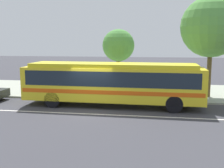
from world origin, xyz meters
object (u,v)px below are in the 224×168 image
object	(u,v)px
pedestrian_waiting_near_sign	(204,88)
bus_stop_sign	(169,77)
transit_bus	(113,81)
street_tree_near_stop	(118,46)
street_tree_mid_block	(211,27)
pedestrian_standing_by_tree	(141,83)
pedestrian_walking_along_curb	(195,85)

from	to	relation	value
pedestrian_waiting_near_sign	bus_stop_sign	bearing A→B (deg)	170.57
bus_stop_sign	transit_bus	bearing A→B (deg)	-149.29
pedestrian_waiting_near_sign	street_tree_near_stop	xyz separation A→B (m)	(-6.15, 2.70, 2.69)
transit_bus	street_tree_mid_block	world-z (taller)	street_tree_mid_block
bus_stop_sign	street_tree_mid_block	world-z (taller)	street_tree_mid_block
street_tree_near_stop	street_tree_mid_block	xyz separation A→B (m)	(6.70, -0.96, 1.34)
pedestrian_standing_by_tree	bus_stop_sign	bearing A→B (deg)	-21.85
pedestrian_waiting_near_sign	street_tree_mid_block	bearing A→B (deg)	72.31
transit_bus	pedestrian_standing_by_tree	world-z (taller)	transit_bus
street_tree_near_stop	transit_bus	bearing A→B (deg)	-86.72
street_tree_near_stop	street_tree_mid_block	size ratio (longest dim) A/B	0.69
pedestrian_waiting_near_sign	pedestrian_standing_by_tree	world-z (taller)	pedestrian_standing_by_tree
pedestrian_waiting_near_sign	bus_stop_sign	xyz separation A→B (m)	(-2.29, 0.38, 0.58)
pedestrian_waiting_near_sign	street_tree_mid_block	xyz separation A→B (m)	(0.56, 1.74, 4.03)
street_tree_near_stop	street_tree_mid_block	bearing A→B (deg)	-8.12
pedestrian_waiting_near_sign	transit_bus	bearing A→B (deg)	-163.36
pedestrian_walking_along_curb	transit_bus	bearing A→B (deg)	-156.63
transit_bus	street_tree_mid_block	distance (m)	8.13
pedestrian_walking_along_curb	street_tree_near_stop	world-z (taller)	street_tree_near_stop
bus_stop_sign	street_tree_near_stop	bearing A→B (deg)	148.98
transit_bus	pedestrian_waiting_near_sign	xyz separation A→B (m)	(5.89, 1.76, -0.53)
pedestrian_walking_along_curb	street_tree_mid_block	bearing A→B (deg)	47.84
pedestrian_waiting_near_sign	pedestrian_standing_by_tree	bearing A→B (deg)	164.63
pedestrian_standing_by_tree	street_tree_mid_block	bearing A→B (deg)	6.80
street_tree_mid_block	pedestrian_walking_along_curb	bearing A→B (deg)	-132.16
street_tree_mid_block	pedestrian_standing_by_tree	bearing A→B (deg)	-173.20
street_tree_mid_block	transit_bus	bearing A→B (deg)	-151.47
street_tree_near_stop	street_tree_mid_block	distance (m)	6.90
pedestrian_standing_by_tree	pedestrian_walking_along_curb	bearing A→B (deg)	-9.19
transit_bus	street_tree_near_stop	size ratio (longest dim) A/B	2.29
pedestrian_standing_by_tree	street_tree_near_stop	xyz separation A→B (m)	(-1.89, 1.53, 2.66)
bus_stop_sign	street_tree_near_stop	world-z (taller)	street_tree_near_stop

